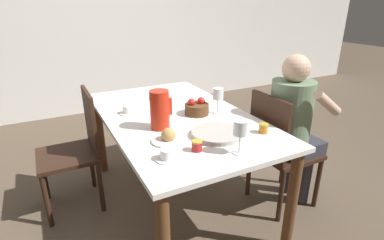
{
  "coord_description": "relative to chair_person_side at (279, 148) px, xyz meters",
  "views": [
    {
      "loc": [
        -0.82,
        -1.83,
        1.51
      ],
      "look_at": [
        0.0,
        -0.25,
        0.8
      ],
      "focal_mm": 28.0,
      "sensor_mm": 36.0,
      "label": 1
    }
  ],
  "objects": [
    {
      "name": "ground_plane",
      "position": [
        -0.67,
        0.36,
        -0.48
      ],
      "size": [
        20.0,
        20.0,
        0.0
      ],
      "primitive_type": "plane",
      "color": "brown"
    },
    {
      "name": "wall_back",
      "position": [
        -0.67,
        2.87,
        0.82
      ],
      "size": [
        10.0,
        0.06,
        2.6
      ],
      "color": "white",
      "rests_on": "ground_plane"
    },
    {
      "name": "dining_table",
      "position": [
        -0.67,
        0.36,
        0.16
      ],
      "size": [
        0.97,
        1.65,
        0.75
      ],
      "color": "white",
      "rests_on": "ground_plane"
    },
    {
      "name": "chair_person_side",
      "position": [
        0.0,
        0.0,
        0.0
      ],
      "size": [
        0.42,
        0.42,
        0.91
      ],
      "rotation": [
        0.0,
        0.0,
        -1.57
      ],
      "color": "#331E14",
      "rests_on": "ground_plane"
    },
    {
      "name": "chair_opposite",
      "position": [
        -1.34,
        0.71,
        0.0
      ],
      "size": [
        0.42,
        0.42,
        0.91
      ],
      "rotation": [
        0.0,
        0.0,
        1.57
      ],
      "color": "#331E14",
      "rests_on": "ground_plane"
    },
    {
      "name": "person_seated",
      "position": [
        0.09,
        -0.02,
        0.21
      ],
      "size": [
        0.39,
        0.41,
        1.18
      ],
      "rotation": [
        0.0,
        0.0,
        -1.57
      ],
      "color": "#33333D",
      "rests_on": "ground_plane"
    },
    {
      "name": "red_pitcher",
      "position": [
        -0.86,
        0.19,
        0.39
      ],
      "size": [
        0.15,
        0.12,
        0.25
      ],
      "color": "red",
      "rests_on": "dining_table"
    },
    {
      "name": "wine_glass_water",
      "position": [
        -0.38,
        0.26,
        0.4
      ],
      "size": [
        0.08,
        0.08,
        0.19
      ],
      "color": "white",
      "rests_on": "dining_table"
    },
    {
      "name": "wine_glass_juice",
      "position": [
        -0.61,
        -0.32,
        0.4
      ],
      "size": [
        0.08,
        0.08,
        0.19
      ],
      "color": "white",
      "rests_on": "dining_table"
    },
    {
      "name": "teacup_near_person",
      "position": [
        -0.98,
        -0.21,
        0.29
      ],
      "size": [
        0.12,
        0.12,
        0.06
      ],
      "color": "white",
      "rests_on": "dining_table"
    },
    {
      "name": "teacup_across",
      "position": [
        -0.97,
        0.55,
        0.29
      ],
      "size": [
        0.12,
        0.12,
        0.06
      ],
      "color": "white",
      "rests_on": "dining_table"
    },
    {
      "name": "serving_tray",
      "position": [
        -0.6,
        -0.07,
        0.28
      ],
      "size": [
        0.31,
        0.31,
        0.03
      ],
      "color": "#B7B2A8",
      "rests_on": "dining_table"
    },
    {
      "name": "bread_plate",
      "position": [
        -0.89,
        -0.01,
        0.29
      ],
      "size": [
        0.2,
        0.2,
        0.09
      ],
      "color": "white",
      "rests_on": "dining_table"
    },
    {
      "name": "jam_jar_amber",
      "position": [
        -0.8,
        -0.19,
        0.29
      ],
      "size": [
        0.06,
        0.06,
        0.06
      ],
      "color": "#A81E1E",
      "rests_on": "dining_table"
    },
    {
      "name": "jam_jar_red",
      "position": [
        -0.32,
        -0.17,
        0.29
      ],
      "size": [
        0.06,
        0.06,
        0.06
      ],
      "color": "#C67A1E",
      "rests_on": "dining_table"
    },
    {
      "name": "fruit_bowl",
      "position": [
        -0.53,
        0.31,
        0.31
      ],
      "size": [
        0.17,
        0.17,
        0.12
      ],
      "color": "brown",
      "rests_on": "dining_table"
    }
  ]
}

